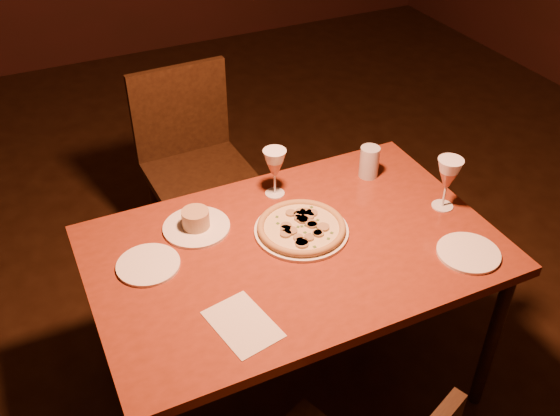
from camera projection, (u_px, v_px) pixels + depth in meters
name	position (u px, v px, depth m)	size (l,w,h in m)	color
floor	(291.00, 380.00, 2.50)	(7.00, 7.00, 0.00)	black
dining_table	(294.00, 260.00, 2.10)	(1.34, 0.87, 0.72)	maroon
chair_far	(194.00, 161.00, 2.84)	(0.46, 0.46, 0.93)	black
pizza_plate	(301.00, 228.00, 2.11)	(0.32, 0.32, 0.04)	white
ramekin_saucer	(196.00, 223.00, 2.12)	(0.23, 0.23, 0.07)	white
wine_glass_far	(275.00, 173.00, 2.25)	(0.08, 0.08, 0.19)	#B7634C
wine_glass_right	(447.00, 184.00, 2.18)	(0.09, 0.09, 0.20)	#B7634C
water_tumbler	(369.00, 162.00, 2.36)	(0.07, 0.07, 0.12)	silver
side_plate_left	(148.00, 265.00, 1.98)	(0.20, 0.20, 0.01)	white
side_plate_near	(468.00, 253.00, 2.03)	(0.21, 0.21, 0.01)	white
menu_card	(243.00, 324.00, 1.79)	(0.15, 0.22, 0.00)	silver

